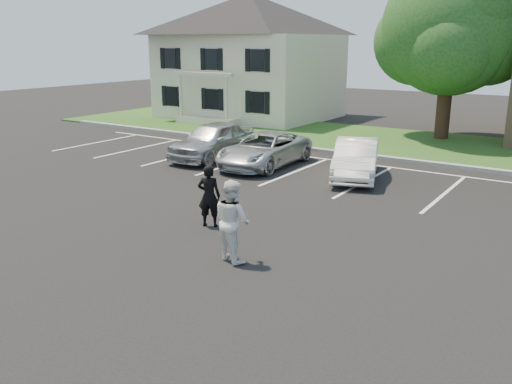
% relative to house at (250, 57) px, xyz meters
% --- Properties ---
extents(ground_plane, '(90.00, 90.00, 0.00)m').
position_rel_house_xyz_m(ground_plane, '(13.00, -19.97, -3.83)').
color(ground_plane, black).
rests_on(ground_plane, ground).
extents(curb, '(40.00, 0.30, 0.15)m').
position_rel_house_xyz_m(curb, '(13.00, -7.97, -3.75)').
color(curb, gray).
rests_on(curb, ground).
extents(grass_strip, '(44.00, 8.00, 0.08)m').
position_rel_house_xyz_m(grass_strip, '(13.00, -3.97, -3.79)').
color(grass_strip, '#1B4416').
rests_on(grass_strip, ground).
extents(stall_lines, '(34.00, 5.36, 0.01)m').
position_rel_house_xyz_m(stall_lines, '(14.40, -11.02, -3.82)').
color(stall_lines, silver).
rests_on(stall_lines, ground).
extents(house, '(10.30, 9.22, 7.60)m').
position_rel_house_xyz_m(house, '(0.00, 0.00, 0.00)').
color(house, beige).
rests_on(house, ground).
extents(tree, '(7.80, 7.20, 8.80)m').
position_rel_house_xyz_m(tree, '(12.97, -1.63, 1.52)').
color(tree, black).
rests_on(tree, ground).
extents(man_black_suit, '(0.72, 0.61, 1.69)m').
position_rel_house_xyz_m(man_black_suit, '(11.37, -18.77, -2.99)').
color(man_black_suit, black).
rests_on(man_black_suit, ground).
extents(man_white_shirt, '(1.09, 0.96, 1.87)m').
position_rel_house_xyz_m(man_white_shirt, '(13.24, -20.31, -2.89)').
color(man_white_shirt, silver).
rests_on(man_white_shirt, ground).
extents(car_silver_west, '(2.03, 4.66, 1.56)m').
position_rel_house_xyz_m(car_silver_west, '(6.07, -11.77, -3.05)').
color(car_silver_west, '#B4B4B9').
rests_on(car_silver_west, ground).
extents(car_silver_minivan, '(2.33, 4.81, 1.32)m').
position_rel_house_xyz_m(car_silver_minivan, '(8.66, -11.80, -3.17)').
color(car_silver_minivan, '#ACB0B5').
rests_on(car_silver_minivan, ground).
extents(car_white_sedan, '(2.81, 4.45, 1.39)m').
position_rel_house_xyz_m(car_white_sedan, '(12.47, -11.60, -3.14)').
color(car_white_sedan, white).
rests_on(car_white_sedan, ground).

